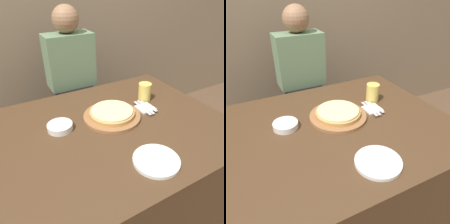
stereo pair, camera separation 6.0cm
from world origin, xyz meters
TOP-DOWN VIEW (x-y plane):
  - ground_plane at (0.00, 0.00)m, footprint 12.00×12.00m
  - back_wall at (0.00, 1.12)m, footprint 6.00×0.05m
  - dining_table at (0.00, 0.00)m, footprint 1.35×1.10m
  - pizza_on_board at (0.02, 0.07)m, footprint 0.36×0.36m
  - beer_glass at (0.34, 0.16)m, footprint 0.09×0.09m
  - dinner_plate at (0.01, -0.37)m, footprint 0.23×0.23m
  - side_bowl at (-0.30, 0.11)m, footprint 0.15×0.15m
  - napkin_stack at (0.27, 0.06)m, footprint 0.11×0.11m
  - fork at (0.25, 0.06)m, footprint 0.03×0.19m
  - dinner_knife at (0.27, 0.06)m, footprint 0.03×0.19m
  - spoon at (0.30, 0.06)m, footprint 0.03×0.17m
  - diner_person at (0.00, 0.72)m, footprint 0.37×0.20m

SIDE VIEW (x-z plane):
  - ground_plane at x=0.00m, z-range 0.00..0.00m
  - dining_table at x=0.00m, z-range 0.00..0.75m
  - diner_person at x=0.00m, z-range -0.01..1.34m
  - napkin_stack at x=0.27m, z-range 0.75..0.76m
  - dinner_plate at x=0.01m, z-range 0.75..0.76m
  - fork at x=0.25m, z-range 0.76..0.76m
  - dinner_knife at x=0.27m, z-range 0.76..0.76m
  - spoon at x=0.30m, z-range 0.76..0.76m
  - side_bowl at x=-0.30m, z-range 0.75..0.78m
  - pizza_on_board at x=0.02m, z-range 0.74..0.80m
  - beer_glass at x=0.34m, z-range 0.75..0.88m
  - back_wall at x=0.00m, z-range 0.00..2.60m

